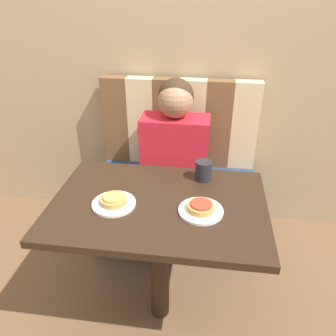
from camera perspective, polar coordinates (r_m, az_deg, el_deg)
ground_plane at (r=2.03m, az=-1.34°, el=-23.60°), size 12.00×12.00×0.00m
wall_back at (r=2.21m, az=2.47°, el=21.13°), size 7.00×0.05×2.60m
booth_seat at (r=2.31m, az=1.09°, el=-7.07°), size 1.05×0.56×0.49m
booth_backrest at (r=2.25m, az=1.95°, el=7.84°), size 1.05×0.09×0.60m
dining_table at (r=1.56m, az=-1.62°, el=-9.18°), size 0.98×0.66×0.76m
person at (r=2.03m, az=1.25°, el=6.04°), size 0.42×0.24×0.66m
plate_left at (r=1.49m, az=-9.40°, el=-6.15°), size 0.20×0.20×0.01m
plate_right at (r=1.44m, az=5.73°, el=-7.42°), size 0.20×0.20×0.01m
pizza_left at (r=1.48m, az=-9.47°, el=-5.47°), size 0.12×0.12×0.03m
pizza_right at (r=1.42m, az=5.77°, el=-6.72°), size 0.12×0.12×0.03m
drinking_cup at (r=1.64m, az=6.19°, el=-0.42°), size 0.08×0.08×0.10m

